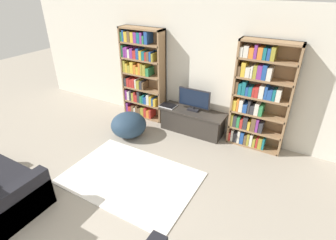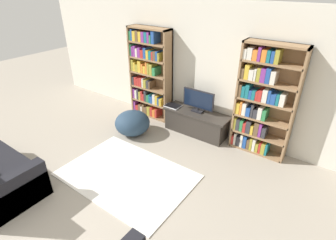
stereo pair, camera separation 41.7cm
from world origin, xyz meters
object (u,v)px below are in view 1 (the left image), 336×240
Objects in this scene: television at (194,99)px; beanbag_ottoman at (129,125)px; bookshelf_right at (257,98)px; tv_stand at (192,121)px; bookshelf_left at (142,75)px; laptop at (168,106)px.

television is 0.94× the size of beanbag_ottoman.
tv_stand is (-1.21, -0.12, -0.74)m from bookshelf_right.
tv_stand is 1.34m from beanbag_ottoman.
bookshelf_right is at bearing 0.04° from bookshelf_left.
bookshelf_right is 1.42m from tv_stand.
beanbag_ottoman is at bearing -141.98° from television.
laptop is at bearing -174.07° from bookshelf_right.
television is 1.44m from beanbag_ottoman.
bookshelf_right is 1.84m from laptop.
bookshelf_left is 1.00× the size of bookshelf_right.
bookshelf_left is at bearing 175.05° from tv_stand.
bookshelf_left reaches higher than beanbag_ottoman.
bookshelf_left is at bearing -179.96° from bookshelf_right.
beanbag_ottoman is (0.26, -0.92, -0.76)m from bookshelf_left.
bookshelf_left is 2.80× the size of beanbag_ottoman.
bookshelf_right is 2.97× the size of television.
beanbag_ottoman is at bearing -125.11° from laptop.
bookshelf_right is 1.24m from television.
beanbag_ottoman reaches higher than tv_stand.
television is (-1.21, -0.08, -0.26)m from bookshelf_right.
tv_stand is at bearing -90.00° from television.
television reaches higher than tv_stand.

